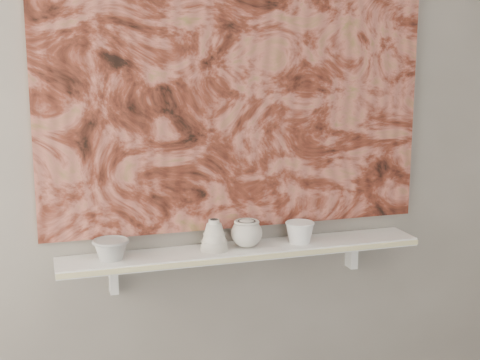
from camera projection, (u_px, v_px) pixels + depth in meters
name	position (u px, v px, depth m)	size (l,w,h in m)	color
wall_back	(237.00, 135.00, 2.56)	(3.60, 3.60, 0.00)	gray
shelf	(244.00, 251.00, 2.55)	(1.40, 0.18, 0.03)	white
shelf_stripe	(252.00, 258.00, 2.46)	(1.40, 0.01, 0.02)	beige
bracket_left	(113.00, 277.00, 2.48)	(0.03, 0.06, 0.12)	white
bracket_right	(352.00, 253.00, 2.77)	(0.03, 0.06, 0.12)	white
painting	(238.00, 85.00, 2.51)	(1.50, 0.03, 1.10)	maroon
house_motif	(345.00, 161.00, 2.69)	(0.09, 0.00, 0.08)	black
bowl_grey	(111.00, 249.00, 2.40)	(0.13, 0.13, 0.08)	#9D9D9A
cup_cream	(247.00, 233.00, 2.54)	(0.12, 0.12, 0.11)	beige
bell_vessel	(214.00, 235.00, 2.50)	(0.11, 0.11, 0.12)	silver
bowl_white	(300.00, 232.00, 2.61)	(0.11, 0.11, 0.08)	white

